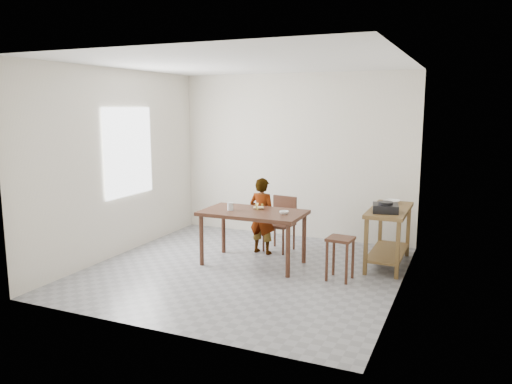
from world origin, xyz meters
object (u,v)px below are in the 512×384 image
at_px(child, 262,216).
at_px(prep_counter, 388,237).
at_px(dining_table, 253,238).
at_px(stool, 340,259).
at_px(dining_chair, 279,224).

bearing_deg(child, prep_counter, -168.38).
height_order(dining_table, stool, dining_table).
bearing_deg(prep_counter, stool, -118.33).
xyz_separation_m(dining_table, stool, (1.26, -0.15, -0.10)).
xyz_separation_m(child, dining_chair, (0.18, 0.22, -0.16)).
distance_m(child, dining_chair, 0.33).
height_order(dining_table, child, child).
bearing_deg(stool, child, 153.05).
xyz_separation_m(dining_chair, stool, (1.17, -0.91, -0.13)).
relative_size(dining_table, stool, 2.55).
bearing_deg(dining_chair, dining_table, -88.01).
bearing_deg(child, dining_table, 106.02).
distance_m(prep_counter, child, 1.83).
bearing_deg(dining_table, dining_chair, 83.17).
distance_m(dining_table, prep_counter, 1.86).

